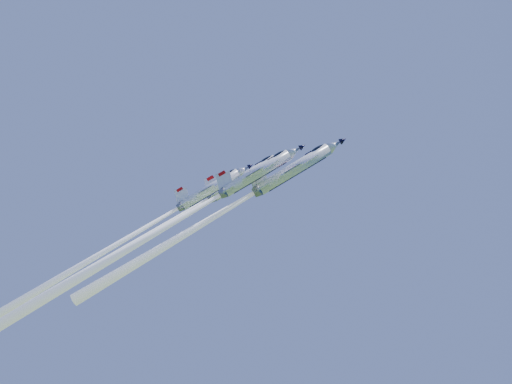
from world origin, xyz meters
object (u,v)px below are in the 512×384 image
(jet_lead, at_px, (221,212))
(jet_slot, at_px, (112,247))
(jet_right, at_px, (163,229))
(jet_left, at_px, (121,251))

(jet_lead, height_order, jet_slot, jet_lead)
(jet_slot, bearing_deg, jet_right, 51.12)
(jet_lead, relative_size, jet_slot, 0.92)
(jet_right, bearing_deg, jet_slot, -128.88)
(jet_left, xyz_separation_m, jet_right, (13.64, -8.98, 2.18))
(jet_right, xyz_separation_m, jet_slot, (-11.55, 3.24, -2.13))
(jet_slot, bearing_deg, jet_left, 176.81)
(jet_left, relative_size, jet_right, 1.34)
(jet_left, bearing_deg, jet_lead, 60.06)
(jet_lead, distance_m, jet_left, 21.51)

